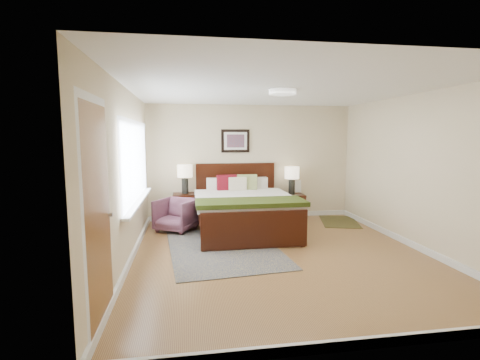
# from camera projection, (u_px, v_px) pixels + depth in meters

# --- Properties ---
(floor) EXTENTS (5.00, 5.00, 0.00)m
(floor) POSITION_uv_depth(u_px,v_px,m) (280.00, 254.00, 5.39)
(floor) COLOR olive
(floor) RESTS_ON ground
(back_wall) EXTENTS (4.50, 0.04, 2.50)m
(back_wall) POSITION_uv_depth(u_px,v_px,m) (251.00, 162.00, 7.69)
(back_wall) COLOR beige
(back_wall) RESTS_ON ground
(front_wall) EXTENTS (4.50, 0.04, 2.50)m
(front_wall) POSITION_uv_depth(u_px,v_px,m) (365.00, 206.00, 2.79)
(front_wall) COLOR beige
(front_wall) RESTS_ON ground
(left_wall) EXTENTS (0.04, 5.00, 2.50)m
(left_wall) POSITION_uv_depth(u_px,v_px,m) (127.00, 176.00, 4.90)
(left_wall) COLOR beige
(left_wall) RESTS_ON ground
(right_wall) EXTENTS (0.04, 5.00, 2.50)m
(right_wall) POSITION_uv_depth(u_px,v_px,m) (417.00, 172.00, 5.58)
(right_wall) COLOR beige
(right_wall) RESTS_ON ground
(ceiling) EXTENTS (4.50, 5.00, 0.02)m
(ceiling) POSITION_uv_depth(u_px,v_px,m) (282.00, 89.00, 5.09)
(ceiling) COLOR white
(ceiling) RESTS_ON back_wall
(window) EXTENTS (0.11, 2.72, 1.32)m
(window) POSITION_uv_depth(u_px,v_px,m) (137.00, 164.00, 5.58)
(window) COLOR silver
(window) RESTS_ON left_wall
(door) EXTENTS (0.06, 1.00, 2.18)m
(door) POSITION_uv_depth(u_px,v_px,m) (98.00, 216.00, 3.21)
(door) COLOR silver
(door) RESTS_ON ground
(ceil_fixture) EXTENTS (0.44, 0.44, 0.08)m
(ceil_fixture) POSITION_uv_depth(u_px,v_px,m) (282.00, 92.00, 5.09)
(ceil_fixture) COLOR white
(ceil_fixture) RESTS_ON ceiling
(bed) EXTENTS (1.85, 2.26, 1.21)m
(bed) POSITION_uv_depth(u_px,v_px,m) (243.00, 203.00, 6.63)
(bed) COLOR #351408
(bed) RESTS_ON ground
(wall_art) EXTENTS (0.62, 0.05, 0.50)m
(wall_art) POSITION_uv_depth(u_px,v_px,m) (235.00, 141.00, 7.55)
(wall_art) COLOR black
(wall_art) RESTS_ON back_wall
(nightstand_left) EXTENTS (0.52, 0.47, 0.62)m
(nightstand_left) POSITION_uv_depth(u_px,v_px,m) (185.00, 200.00, 7.32)
(nightstand_left) COLOR #351408
(nightstand_left) RESTS_ON ground
(nightstand_right) EXTENTS (0.55, 0.41, 0.54)m
(nightstand_right) POSITION_uv_depth(u_px,v_px,m) (292.00, 204.00, 7.70)
(nightstand_right) COLOR #351408
(nightstand_right) RESTS_ON ground
(lamp_left) EXTENTS (0.32, 0.32, 0.61)m
(lamp_left) POSITION_uv_depth(u_px,v_px,m) (185.00, 174.00, 7.27)
(lamp_left) COLOR black
(lamp_left) RESTS_ON nightstand_left
(lamp_right) EXTENTS (0.32, 0.32, 0.61)m
(lamp_right) POSITION_uv_depth(u_px,v_px,m) (292.00, 175.00, 7.64)
(lamp_right) COLOR black
(lamp_right) RESTS_ON nightstand_right
(armchair) EXTENTS (0.93, 0.94, 0.63)m
(armchair) POSITION_uv_depth(u_px,v_px,m) (176.00, 215.00, 6.69)
(armchair) COLOR brown
(armchair) RESTS_ON ground
(rug_persian) EXTENTS (1.93, 2.56, 0.01)m
(rug_persian) POSITION_uv_depth(u_px,v_px,m) (224.00, 248.00, 5.64)
(rug_persian) COLOR #0C183C
(rug_persian) RESTS_ON ground
(rug_navy) EXTENTS (0.99, 1.25, 0.01)m
(rug_navy) POSITION_uv_depth(u_px,v_px,m) (339.00, 222.00, 7.43)
(rug_navy) COLOR black
(rug_navy) RESTS_ON ground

